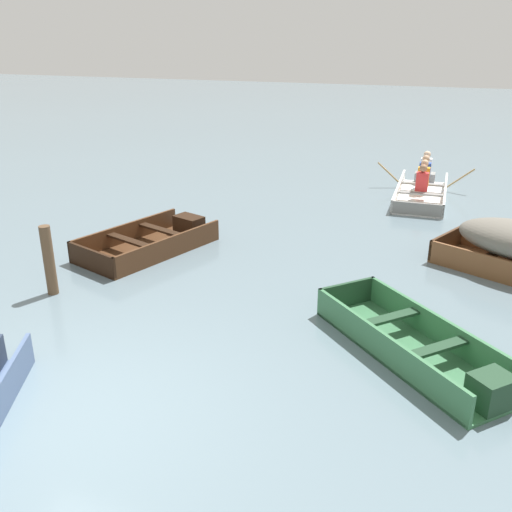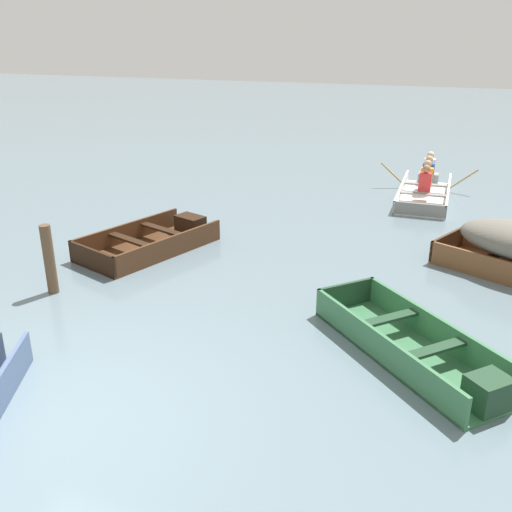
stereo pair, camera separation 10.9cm
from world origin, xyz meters
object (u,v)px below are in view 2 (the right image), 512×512
at_px(rowboat_white_with_crew, 425,187).
at_px(mooring_post, 49,259).
at_px(skiff_green_mid_moored, 417,349).
at_px(skiff_dark_varnish_near_moored, 154,241).

bearing_deg(rowboat_white_with_crew, mooring_post, -122.95).
distance_m(skiff_green_mid_moored, mooring_post, 5.48).
bearing_deg(skiff_green_mid_moored, skiff_dark_varnish_near_moored, 154.82).
bearing_deg(mooring_post, rowboat_white_with_crew, 57.05).
xyz_separation_m(skiff_dark_varnish_near_moored, rowboat_white_with_crew, (4.44, 5.41, 0.07)).
xyz_separation_m(skiff_dark_varnish_near_moored, skiff_green_mid_moored, (4.95, -2.33, 0.01)).
height_order(skiff_dark_varnish_near_moored, rowboat_white_with_crew, rowboat_white_with_crew).
relative_size(skiff_dark_varnish_near_moored, skiff_green_mid_moored, 1.03).
bearing_deg(mooring_post, skiff_green_mid_moored, -0.95).
bearing_deg(skiff_green_mid_moored, mooring_post, 179.05).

